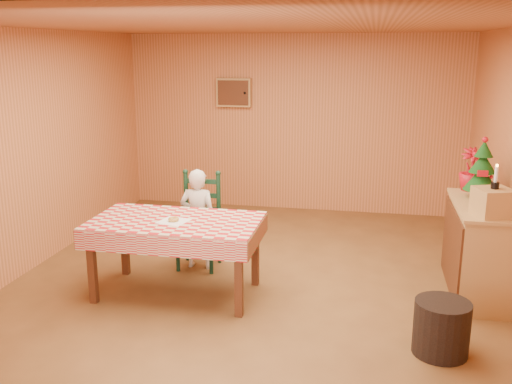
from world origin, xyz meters
The scene contains 13 objects.
ground centered at (0.00, 0.00, 0.00)m, with size 6.00×6.00×0.00m, color brown.
cabin_walls centered at (0.00, 0.53, 1.83)m, with size 5.10×6.05×2.65m.
dining_table centered at (-0.69, -0.34, 0.69)m, with size 1.66×0.96×0.77m.
ladder_chair centered at (-0.69, 0.44, 0.50)m, with size 0.44×0.40×1.08m.
seated_child centered at (-0.69, 0.39, 0.56)m, with size 0.41×0.27×1.12m, color silver.
napkin centered at (-0.69, -0.39, 0.77)m, with size 0.26×0.26×0.00m, color white.
donut centered at (-0.69, -0.39, 0.79)m, with size 0.11×0.11×0.04m, color #BD9043.
shelf_unit centered at (2.23, 0.26, 0.47)m, with size 0.54×1.24×0.93m.
crate centered at (2.24, -0.14, 1.06)m, with size 0.30×0.30×0.25m, color tan.
christmas_tree centered at (2.24, 0.51, 1.21)m, with size 0.34×0.34×0.62m.
flower_arrangement centered at (2.19, 0.81, 1.16)m, with size 0.25×0.25×0.45m, color #AF101E.
candle_set centered at (2.24, -0.14, 1.24)m, with size 0.07×0.07×0.22m.
storage_bin centered at (1.77, -1.02, 0.22)m, with size 0.44×0.44×0.44m, color black.
Camera 1 is at (1.15, -5.39, 2.40)m, focal length 40.00 mm.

